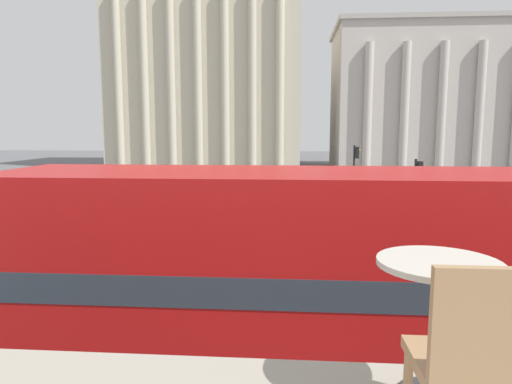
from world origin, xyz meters
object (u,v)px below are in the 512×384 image
Objects in this scene: double_decker_bus at (344,280)px; pedestrian_black at (297,191)px; plaza_building_left at (210,70)px; traffic_light_mid at (417,186)px; traffic_light_far at (355,166)px; pedestrian_red at (194,184)px; plaza_building_right at (457,99)px; cafe_chair_0 at (474,362)px; traffic_light_near at (512,206)px; cafe_dining_table at (437,299)px.

pedestrian_black is at bearing 98.76° from double_decker_bus.
double_decker_bus is 0.45× the size of plaza_building_left.
traffic_light_mid is at bearing 158.91° from pedestrian_black.
traffic_light_far reaches higher than pedestrian_red.
plaza_building_right is at bearing 76.64° from double_decker_bus.
cafe_chair_0 reaches higher than pedestrian_red.
traffic_light_near reaches higher than pedestrian_red.
plaza_building_left reaches higher than cafe_dining_table.
cafe_chair_0 is 59.27m from plaza_building_left.
cafe_chair_0 reaches higher than cafe_dining_table.
traffic_light_far is (3.25, 26.62, -1.34)m from cafe_chair_0.
plaza_building_left is (-11.30, 52.07, 10.00)m from double_decker_bus.
plaza_building_left is at bearing -36.97° from pedestrian_black.
plaza_building_right reaches higher than traffic_light_far.
double_decker_bus reaches higher than pedestrian_black.
cafe_dining_table is at bearing -116.53° from traffic_light_near.
cafe_dining_table is at bearing 80.30° from cafe_chair_0.
plaza_building_right is 39.93m from traffic_light_mid.
pedestrian_black is (-0.30, 25.80, -2.82)m from cafe_chair_0.
plaza_building_left is 0.83× the size of plaza_building_right.
cafe_dining_table is at bearing -109.13° from plaza_building_right.
plaza_building_left is (-11.16, 57.01, 8.44)m from cafe_dining_table.
traffic_light_far reaches higher than pedestrian_black.
traffic_light_near is at bearing 59.42° from cafe_chair_0.
traffic_light_mid is (-1.33, 5.74, -0.08)m from traffic_light_near.
traffic_light_far is at bearing 101.61° from traffic_light_near.
plaza_building_right is 17.59× the size of pedestrian_black.
double_decker_bus is 2.95× the size of traffic_light_far.
cafe_dining_table is 58.04m from plaza_building_right.
traffic_light_far is (-15.76, -28.63, -5.94)m from plaza_building_right.
cafe_chair_0 is at bearing 124.93° from pedestrian_black.
pedestrian_red is (-13.18, 15.36, -1.26)m from traffic_light_near.
cafe_chair_0 is at bearing -104.50° from traffic_light_mid.
plaza_building_right is 44.86m from traffic_light_near.
traffic_light_mid is (4.77, 18.45, -1.54)m from cafe_chair_0.
plaza_building_right reaches higher than traffic_light_mid.
traffic_light_mid reaches higher than pedestrian_red.
plaza_building_left is 35.43m from pedestrian_black.
double_decker_bus is 3.23× the size of traffic_light_mid.
traffic_light_mid is at bearing 103.06° from traffic_light_near.
plaza_building_left is at bearing 110.99° from traffic_light_near.
cafe_chair_0 reaches higher than traffic_light_mid.
pedestrian_black is at bearing 90.80° from cafe_dining_table.
pedestrian_red is 1.09× the size of pedestrian_black.
cafe_chair_0 reaches higher than traffic_light_near.
cafe_chair_0 is at bearing 177.05° from pedestrian_red.
pedestrian_black is (-5.08, 7.35, -1.28)m from traffic_light_mid.
traffic_light_far is 2.04× the size of pedestrian_red.
plaza_building_right is at bearing 66.07° from cafe_chair_0.
cafe_chair_0 is 19.12m from traffic_light_mid.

